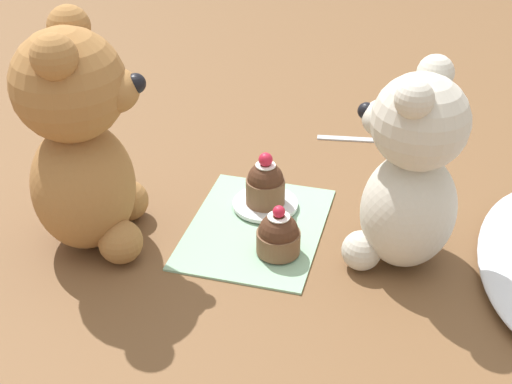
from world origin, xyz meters
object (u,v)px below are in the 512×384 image
(cupcake_near_tan_bear, at_px, (264,184))
(saucer_plate, at_px, (264,204))
(teddy_bear_tan, at_px, (81,142))
(teaspoon, at_px, (356,139))
(teddy_bear_cream, at_px, (410,175))
(cupcake_near_cream_bear, at_px, (278,236))

(cupcake_near_tan_bear, bearing_deg, saucer_plate, 154.89)
(teddy_bear_tan, xyz_separation_m, saucer_plate, (-0.12, 0.19, -0.13))
(saucer_plate, distance_m, teaspoon, 0.24)
(teddy_bear_cream, xyz_separation_m, cupcake_near_cream_bear, (0.04, -0.14, -0.09))
(cupcake_near_cream_bear, distance_m, teaspoon, 0.33)
(teddy_bear_cream, relative_size, teaspoon, 2.06)
(teddy_bear_cream, xyz_separation_m, teaspoon, (-0.29, -0.10, -0.11))
(teddy_bear_cream, bearing_deg, saucer_plate, -94.73)
(cupcake_near_cream_bear, height_order, saucer_plate, cupcake_near_cream_bear)
(teddy_bear_cream, xyz_separation_m, saucer_plate, (-0.06, -0.19, -0.11))
(cupcake_near_tan_bear, relative_size, teaspoon, 0.62)
(teddy_bear_tan, height_order, cupcake_near_cream_bear, teddy_bear_tan)
(teddy_bear_cream, height_order, cupcake_near_tan_bear, teddy_bear_cream)
(teddy_bear_cream, relative_size, saucer_plate, 2.83)
(cupcake_near_cream_bear, bearing_deg, cupcake_near_tan_bear, -155.63)
(teddy_bear_tan, bearing_deg, cupcake_near_tan_bear, -75.63)
(cupcake_near_tan_bear, bearing_deg, teddy_bear_tan, -57.12)
(teddy_bear_tan, distance_m, teaspoon, 0.47)
(teddy_bear_cream, xyz_separation_m, cupcake_near_tan_bear, (-0.06, -0.19, -0.08))
(cupcake_near_tan_bear, bearing_deg, cupcake_near_cream_bear, 24.37)
(teddy_bear_tan, bearing_deg, saucer_plate, -75.63)
(teddy_bear_tan, xyz_separation_m, cupcake_near_cream_bear, (-0.03, 0.23, -0.11))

